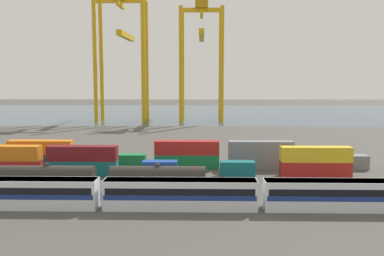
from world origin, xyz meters
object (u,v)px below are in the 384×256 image
Objects in this scene: passenger_train at (180,193)px; shipping_container_6 at (237,169)px; freight_tank_row at (47,179)px; gantry_crane_west at (122,45)px; shipping_container_3 at (83,168)px; shipping_container_15 at (261,162)px; gantry_crane_central at (202,48)px.

passenger_train is 10.21× the size of shipping_container_6.
gantry_crane_west is at bearing 94.21° from freight_tank_row.
freight_tank_row is (-20.18, 7.57, -0.03)m from passenger_train.
gantry_crane_west reaches higher than shipping_container_3.
shipping_container_15 is 95.68m from gantry_crane_central.
passenger_train is 21.23m from shipping_container_6.
shipping_container_3 is 32.53m from shipping_container_15.
shipping_container_15 is at bearing 11.32° from shipping_container_3.
freight_tank_row is 38.54m from shipping_container_15.
shipping_container_15 is at bearing 52.54° from shipping_container_6.
gantry_crane_west is at bearing 114.99° from shipping_container_15.
shipping_container_15 is at bearing 61.56° from passenger_train.
shipping_container_6 is at bearing 64.97° from passenger_train.
freight_tank_row is at bearing -85.79° from gantry_crane_west.
gantry_crane_central is (30.69, 0.98, -1.27)m from gantry_crane_west.
gantry_crane_central is (-6.43, 97.52, 26.85)m from shipping_container_6.
shipping_container_6 is 8.05m from shipping_container_15.
shipping_container_6 is 0.50× the size of shipping_container_15.
gantry_crane_central is at bearing 93.77° from shipping_container_6.
passenger_train is at bearing -20.56° from freight_tank_row.
freight_tank_row is 0.95× the size of gantry_crane_west.
freight_tank_row is 11.88m from shipping_container_3.
gantry_crane_central is (-11.33, 91.13, 26.85)m from shipping_container_15.
shipping_container_6 and shipping_container_15 have the same top height.
freight_tank_row is 3.89× the size of shipping_container_3.
shipping_container_3 is at bearing -84.02° from gantry_crane_west.
passenger_train is 5.10× the size of shipping_container_3.
gantry_crane_west is at bearing -178.17° from gantry_crane_central.
freight_tank_row reaches higher than shipping_container_6.
shipping_container_6 is (29.15, 11.65, -0.82)m from freight_tank_row.
shipping_container_6 is 107.18m from gantry_crane_west.
passenger_train is 122.22m from gantry_crane_west.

